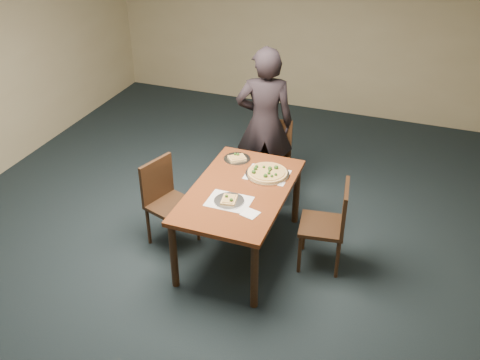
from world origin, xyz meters
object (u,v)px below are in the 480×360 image
(chair_left, at_px, (166,198))
(slice_plate_near, at_px, (229,200))
(chair_right, at_px, (331,221))
(pizza_pan, at_px, (267,173))
(diner, at_px, (265,124))
(dining_table, at_px, (240,197))
(chair_far, at_px, (272,154))
(slice_plate_far, at_px, (237,158))

(chair_left, bearing_deg, slice_plate_near, -84.42)
(chair_right, xyz_separation_m, pizza_pan, (-0.71, 0.23, 0.26))
(chair_right, xyz_separation_m, diner, (-1.02, 1.06, 0.37))
(pizza_pan, bearing_deg, diner, 110.00)
(dining_table, distance_m, slice_plate_near, 0.26)
(dining_table, bearing_deg, slice_plate_near, -94.75)
(dining_table, xyz_separation_m, diner, (-0.14, 1.17, 0.23))
(diner, bearing_deg, dining_table, 79.94)
(chair_right, bearing_deg, pizza_pan, -116.06)
(chair_far, height_order, diner, diner)
(pizza_pan, height_order, slice_plate_far, pizza_pan)
(dining_table, xyz_separation_m, slice_plate_near, (-0.02, -0.24, 0.11))
(chair_left, xyz_separation_m, diner, (0.64, 1.24, 0.37))
(slice_plate_far, bearing_deg, slice_plate_near, -74.63)
(pizza_pan, bearing_deg, chair_far, 103.96)
(dining_table, bearing_deg, slice_plate_far, 113.46)
(dining_table, height_order, chair_left, chair_left)
(dining_table, distance_m, diner, 1.20)
(slice_plate_near, xyz_separation_m, slice_plate_far, (-0.21, 0.77, -0.00))
(chair_left, height_order, slice_plate_far, chair_left)
(chair_far, distance_m, slice_plate_near, 1.43)
(chair_left, bearing_deg, diner, -9.16)
(chair_far, bearing_deg, slice_plate_near, -96.74)
(chair_left, bearing_deg, chair_far, -12.53)
(slice_plate_near, bearing_deg, pizza_pan, 72.45)
(chair_right, distance_m, pizza_pan, 0.79)
(dining_table, relative_size, chair_right, 1.65)
(slice_plate_near, distance_m, slice_plate_far, 0.80)
(chair_right, bearing_deg, slice_plate_far, -118.95)
(dining_table, distance_m, chair_far, 1.18)
(chair_right, height_order, slice_plate_far, chair_right)
(dining_table, bearing_deg, diner, 96.75)
(chair_far, distance_m, chair_right, 1.40)
(dining_table, height_order, chair_far, chair_far)
(dining_table, height_order, chair_right, chair_right)
(pizza_pan, distance_m, slice_plate_far, 0.44)
(pizza_pan, bearing_deg, chair_left, -156.34)
(chair_far, xyz_separation_m, chair_right, (0.92, -1.06, 0.00))
(chair_left, distance_m, chair_right, 1.66)
(slice_plate_near, bearing_deg, chair_right, 21.10)
(chair_far, height_order, pizza_pan, chair_far)
(slice_plate_near, bearing_deg, chair_left, 167.57)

